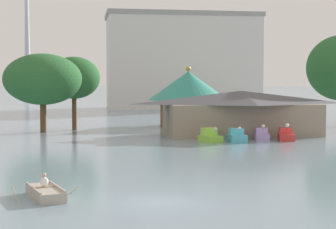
# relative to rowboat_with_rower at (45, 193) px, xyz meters

# --- Properties ---
(ground_plane) EXTENTS (2000.00, 2000.00, 0.00)m
(ground_plane) POSITION_rel_rowboat_with_rower_xyz_m (5.79, -1.87, -0.29)
(ground_plane) COLOR gray
(rowboat_with_rower) EXTENTS (3.38, 3.73, 1.44)m
(rowboat_with_rower) POSITION_rel_rowboat_with_rower_xyz_m (0.00, 0.00, 0.00)
(rowboat_with_rower) COLOR #ADA393
(rowboat_with_rower) RESTS_ON ground
(pedal_boat_lime) EXTENTS (2.22, 2.80, 1.54)m
(pedal_boat_lime) POSITION_rel_rowboat_with_rower_xyz_m (14.64, 25.35, 0.26)
(pedal_boat_lime) COLOR #8CCC3F
(pedal_boat_lime) RESTS_ON ground
(pedal_boat_cyan) EXTENTS (1.68, 2.76, 1.62)m
(pedal_boat_cyan) POSITION_rel_rowboat_with_rower_xyz_m (17.26, 24.83, 0.25)
(pedal_boat_cyan) COLOR #4CB7CC
(pedal_boat_cyan) RESTS_ON ground
(pedal_boat_lavender) EXTENTS (1.90, 2.83, 1.68)m
(pedal_boat_lavender) POSITION_rel_rowboat_with_rower_xyz_m (20.37, 26.27, 0.22)
(pedal_boat_lavender) COLOR #B299D8
(pedal_boat_lavender) RESTS_ON ground
(pedal_boat_red) EXTENTS (2.17, 3.05, 1.82)m
(pedal_boat_red) POSITION_rel_rowboat_with_rower_xyz_m (22.69, 25.51, 0.23)
(pedal_boat_red) COLOR red
(pedal_boat_red) RESTS_ON ground
(boathouse) EXTENTS (18.14, 9.09, 5.02)m
(boathouse) POSITION_rel_rowboat_with_rower_xyz_m (19.76, 31.83, 2.34)
(boathouse) COLOR gray
(boathouse) RESTS_ON ground
(green_roof_pavilion) EXTENTS (11.02, 11.02, 8.16)m
(green_roof_pavilion) POSITION_rel_rowboat_with_rower_xyz_m (16.30, 45.45, 4.09)
(green_roof_pavilion) COLOR brown
(green_roof_pavilion) RESTS_ON ground
(shoreline_tree_tall_left) EXTENTS (9.29, 9.29, 9.39)m
(shoreline_tree_tall_left) POSITION_rel_rowboat_with_rower_xyz_m (-2.62, 38.60, 6.04)
(shoreline_tree_tall_left) COLOR brown
(shoreline_tree_tall_left) RESTS_ON ground
(shoreline_tree_mid) EXTENTS (6.47, 6.47, 9.17)m
(shoreline_tree_mid) POSITION_rel_rowboat_with_rower_xyz_m (1.01, 41.32, 6.23)
(shoreline_tree_mid) COLOR brown
(shoreline_tree_mid) RESTS_ON ground
(background_building_block) EXTENTS (35.10, 14.42, 21.74)m
(background_building_block) POSITION_rel_rowboat_with_rower_xyz_m (25.11, 98.09, 10.60)
(background_building_block) COLOR silver
(background_building_block) RESTS_ON ground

